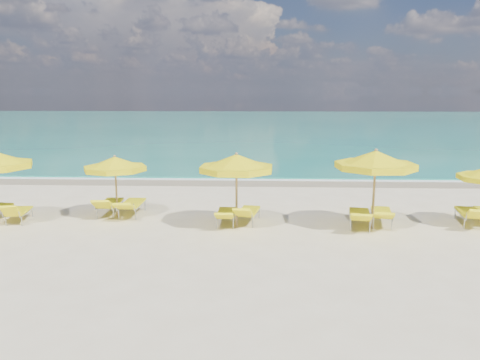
{
  "coord_description": "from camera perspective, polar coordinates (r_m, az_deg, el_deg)",
  "views": [
    {
      "loc": [
        0.69,
        -15.3,
        4.39
      ],
      "look_at": [
        0.0,
        1.5,
        1.2
      ],
      "focal_mm": 35.0,
      "sensor_mm": 36.0,
      "label": 1
    }
  ],
  "objects": [
    {
      "name": "ground_plane",
      "position": [
        15.93,
        -0.22,
        -5.25
      ],
      "size": [
        120.0,
        120.0,
        0.0
      ],
      "primitive_type": "plane",
      "color": "beige"
    },
    {
      "name": "ocean",
      "position": [
        63.45,
        1.74,
        6.77
      ],
      "size": [
        120.0,
        80.0,
        0.3
      ],
      "primitive_type": "cube",
      "color": "#167D68",
      "rests_on": "ground"
    },
    {
      "name": "wet_sand_band",
      "position": [
        23.13,
        0.6,
        -0.2
      ],
      "size": [
        120.0,
        2.6,
        0.01
      ],
      "primitive_type": "cube",
      "color": "tan",
      "rests_on": "ground"
    },
    {
      "name": "foam_line",
      "position": [
        23.91,
        0.66,
        0.16
      ],
      "size": [
        120.0,
        1.2,
        0.03
      ],
      "primitive_type": "cube",
      "color": "white",
      "rests_on": "ground"
    },
    {
      "name": "whitecap_near",
      "position": [
        33.27,
        -9.28,
        3.02
      ],
      "size": [
        14.0,
        0.36,
        0.05
      ],
      "primitive_type": "cube",
      "color": "white",
      "rests_on": "ground"
    },
    {
      "name": "whitecap_far",
      "position": [
        40.21,
        12.85,
        4.21
      ],
      "size": [
        18.0,
        0.3,
        0.05
      ],
      "primitive_type": "cube",
      "color": "white",
      "rests_on": "ground"
    },
    {
      "name": "umbrella_3",
      "position": [
        16.83,
        -15.0,
        1.85
      ],
      "size": [
        2.28,
        2.28,
        2.22
      ],
      "rotation": [
        0.0,
        0.0,
        0.04
      ],
      "color": "#A38351",
      "rests_on": "ground"
    },
    {
      "name": "umbrella_4",
      "position": [
        14.97,
        -0.43,
        2.0
      ],
      "size": [
        3.13,
        3.13,
        2.48
      ],
      "rotation": [
        0.0,
        0.0,
        0.34
      ],
      "color": "#A38351",
      "rests_on": "ground"
    },
    {
      "name": "umbrella_5",
      "position": [
        15.43,
        16.2,
        2.28
      ],
      "size": [
        3.26,
        3.26,
        2.62
      ],
      "rotation": [
        0.0,
        0.0,
        -0.32
      ],
      "color": "#A38351",
      "rests_on": "ground"
    },
    {
      "name": "lounger_2_right",
      "position": [
        17.74,
        -25.34,
        -3.95
      ],
      "size": [
        0.8,
        1.69,
        0.8
      ],
      "rotation": [
        0.0,
        0.0,
        0.16
      ],
      "color": "#A5A8AD",
      "rests_on": "ground"
    },
    {
      "name": "lounger_3_left",
      "position": [
        17.61,
        -15.57,
        -3.3
      ],
      "size": [
        0.71,
        1.98,
        0.82
      ],
      "rotation": [
        0.0,
        0.0,
        0.03
      ],
      "color": "#A5A8AD",
      "rests_on": "ground"
    },
    {
      "name": "lounger_3_right",
      "position": [
        17.27,
        -13.04,
        -3.43
      ],
      "size": [
        0.69,
        2.08,
        0.77
      ],
      "rotation": [
        0.0,
        0.0,
        -0.0
      ],
      "color": "#A5A8AD",
      "rests_on": "ground"
    },
    {
      "name": "lounger_4_left",
      "position": [
        15.72,
        -1.69,
        -4.65
      ],
      "size": [
        0.63,
        1.87,
        0.71
      ],
      "rotation": [
        0.0,
        0.0,
        -0.01
      ],
      "color": "#A5A8AD",
      "rests_on": "ground"
    },
    {
      "name": "lounger_4_right",
      "position": [
        15.91,
        0.97,
        -4.44
      ],
      "size": [
        0.91,
        1.92,
        0.78
      ],
      "rotation": [
        0.0,
        0.0,
        -0.17
      ],
      "color": "#A5A8AD",
      "rests_on": "ground"
    },
    {
      "name": "lounger_5_left",
      "position": [
        15.9,
        14.36,
        -4.73
      ],
      "size": [
        0.99,
        2.12,
        0.78
      ],
      "rotation": [
        0.0,
        0.0,
        -0.17
      ],
      "color": "#A5A8AD",
      "rests_on": "ground"
    },
    {
      "name": "lounger_5_right",
      "position": [
        16.37,
        16.84,
        -4.44
      ],
      "size": [
        0.98,
        2.08,
        0.74
      ],
      "rotation": [
        0.0,
        0.0,
        -0.18
      ],
      "color": "#A5A8AD",
      "rests_on": "ground"
    },
    {
      "name": "lounger_6_left",
      "position": [
        17.43,
        26.17,
        -4.16
      ],
      "size": [
        0.96,
        2.05,
        0.83
      ],
      "rotation": [
        0.0,
        0.0,
        -0.17
      ],
      "color": "#A5A8AD",
      "rests_on": "ground"
    }
  ]
}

